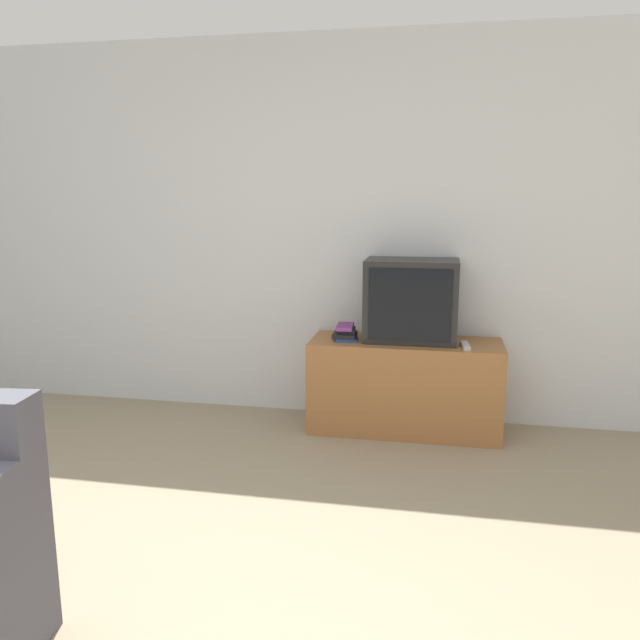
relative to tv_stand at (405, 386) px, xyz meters
name	(u,v)px	position (x,y,z in m)	size (l,w,h in m)	color
wall_back	(284,231)	(-0.88, 0.28, 1.00)	(9.00, 0.06, 2.60)	silver
tv_stand	(405,386)	(0.00, 0.00, 0.00)	(1.25, 0.46, 0.61)	#9E6638
television	(411,300)	(0.02, 0.04, 0.57)	(0.59, 0.38, 0.53)	black
book_stack	(346,333)	(-0.39, -0.04, 0.35)	(0.17, 0.21, 0.10)	#23478E
remote_on_stand	(465,346)	(0.38, -0.10, 0.32)	(0.06, 0.19, 0.02)	#B7B7B7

